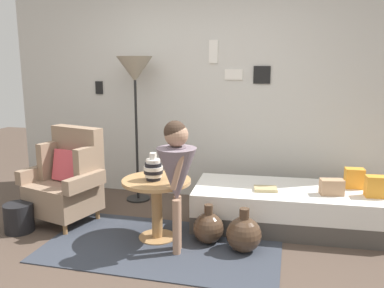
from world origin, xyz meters
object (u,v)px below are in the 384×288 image
(armchair, at_px, (68,180))
(demijohn_near, at_px, (208,228))
(book_on_daybed, at_px, (265,189))
(demijohn_far, at_px, (244,234))
(vase_striped, at_px, (153,169))
(floor_lamp, at_px, (135,75))
(magazine_basket, at_px, (19,218))
(person_child, at_px, (177,170))
(daybed, at_px, (290,208))
(side_table, at_px, (157,196))

(armchair, distance_m, demijohn_near, 1.56)
(book_on_daybed, relative_size, demijohn_far, 0.56)
(vase_striped, height_order, floor_lamp, floor_lamp)
(demijohn_far, height_order, magazine_basket, demijohn_far)
(armchair, xyz_separation_m, floor_lamp, (0.45, 0.78, 1.04))
(person_child, bearing_deg, magazine_basket, 178.35)
(vase_striped, relative_size, magazine_basket, 0.90)
(daybed, bearing_deg, book_on_daybed, -153.76)
(armchair, height_order, magazine_basket, armchair)
(demijohn_far, bearing_deg, book_on_daybed, 75.15)
(person_child, xyz_separation_m, demijohn_near, (0.23, 0.24, -0.60))
(vase_striped, height_order, book_on_daybed, vase_striped)
(demijohn_near, bearing_deg, side_table, -177.06)
(person_child, bearing_deg, side_table, 139.45)
(vase_striped, height_order, magazine_basket, vase_striped)
(daybed, relative_size, vase_striped, 7.66)
(book_on_daybed, bearing_deg, daybed, 26.24)
(demijohn_near, relative_size, magazine_basket, 1.31)
(daybed, height_order, demijohn_near, daybed)
(floor_lamp, height_order, magazine_basket, floor_lamp)
(side_table, bearing_deg, magazine_basket, -172.75)
(demijohn_near, bearing_deg, person_child, -132.80)
(daybed, xyz_separation_m, person_child, (-0.95, -0.81, 0.54))
(daybed, xyz_separation_m, demijohn_near, (-0.72, -0.56, -0.06))
(armchair, distance_m, vase_striped, 1.06)
(demijohn_near, bearing_deg, floor_lamp, 137.96)
(armchair, xyz_separation_m, vase_striped, (1.01, -0.22, 0.24))
(side_table, height_order, floor_lamp, floor_lamp)
(demijohn_near, xyz_separation_m, magazine_basket, (-1.85, -0.20, -0.00))
(magazine_basket, bearing_deg, armchair, 48.95)
(demijohn_near, bearing_deg, armchair, 173.32)
(book_on_daybed, bearing_deg, armchair, -172.50)
(daybed, distance_m, book_on_daybed, 0.35)
(daybed, relative_size, floor_lamp, 1.14)
(side_table, xyz_separation_m, demijohn_far, (0.82, -0.07, -0.26))
(book_on_daybed, bearing_deg, person_child, -135.70)
(armchair, bearing_deg, book_on_daybed, 7.50)
(armchair, bearing_deg, demijohn_far, -8.34)
(floor_lamp, bearing_deg, armchair, -120.18)
(person_child, distance_m, book_on_daybed, 1.04)
(side_table, xyz_separation_m, floor_lamp, (-0.58, 0.98, 1.07))
(person_child, distance_m, demijohn_near, 0.69)
(side_table, bearing_deg, daybed, 25.95)
(daybed, distance_m, person_child, 1.36)
(book_on_daybed, relative_size, demijohn_near, 0.60)
(book_on_daybed, xyz_separation_m, demijohn_near, (-0.48, -0.44, -0.27))
(demijohn_near, height_order, demijohn_far, demijohn_far)
(side_table, relative_size, floor_lamp, 0.37)
(side_table, bearing_deg, armchair, 168.91)
(daybed, height_order, person_child, person_child)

